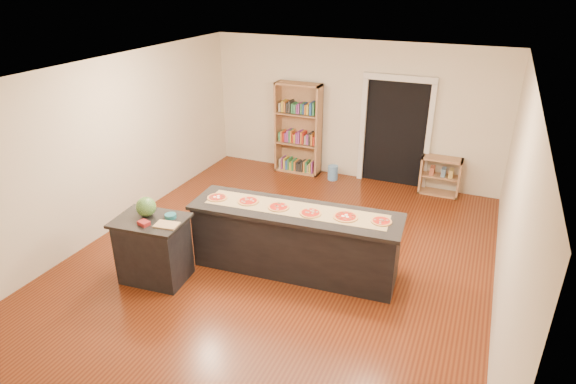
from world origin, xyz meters
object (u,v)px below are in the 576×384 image
at_px(waste_bin, 333,173).
at_px(watermelon, 146,207).
at_px(kitchen_island, 295,240).
at_px(side_counter, 154,249).
at_px(low_shelf, 440,176).
at_px(bookshelf, 298,129).

relative_size(waste_bin, watermelon, 1.11).
height_order(kitchen_island, waste_bin, kitchen_island).
distance_m(kitchen_island, watermelon, 2.10).
relative_size(side_counter, low_shelf, 1.27).
distance_m(kitchen_island, waste_bin, 3.47).
height_order(low_shelf, watermelon, watermelon).
bearing_deg(low_shelf, bookshelf, -179.80).
xyz_separation_m(side_counter, watermelon, (-0.10, 0.07, 0.60)).
distance_m(low_shelf, waste_bin, 2.14).
bearing_deg(waste_bin, kitchen_island, -80.84).
distance_m(low_shelf, watermelon, 5.63).
bearing_deg(bookshelf, side_counter, -94.09).
bearing_deg(kitchen_island, low_shelf, 61.78).
height_order(bookshelf, waste_bin, bookshelf).
relative_size(kitchen_island, side_counter, 3.12).
xyz_separation_m(kitchen_island, watermelon, (-1.81, -0.89, 0.58)).
height_order(kitchen_island, side_counter, kitchen_island).
bearing_deg(watermelon, side_counter, -35.79).
relative_size(kitchen_island, low_shelf, 3.96).
height_order(kitchen_island, bookshelf, bookshelf).
relative_size(side_counter, waste_bin, 3.15).
distance_m(kitchen_island, side_counter, 1.97).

